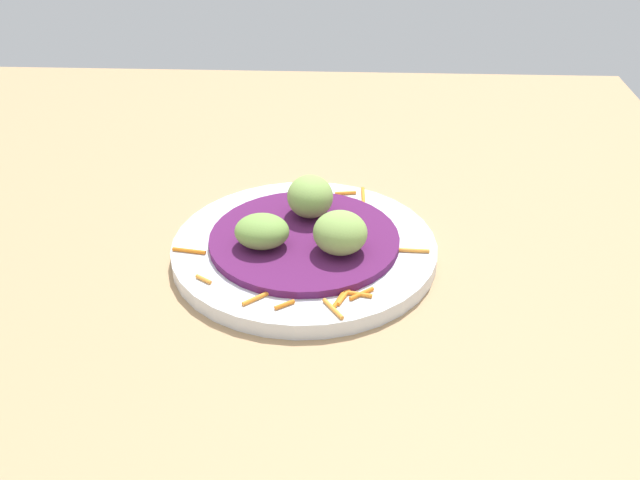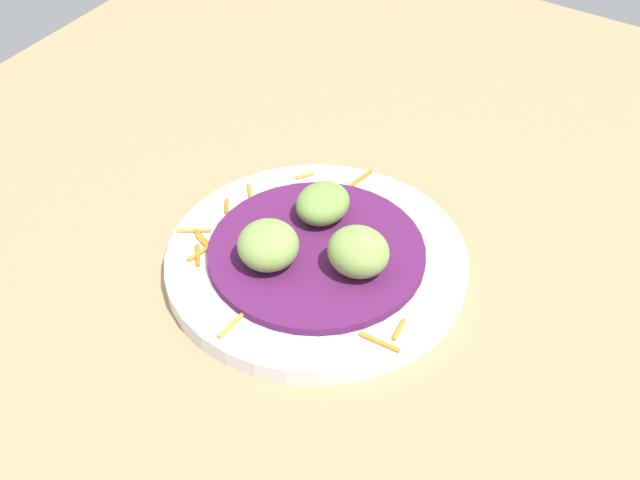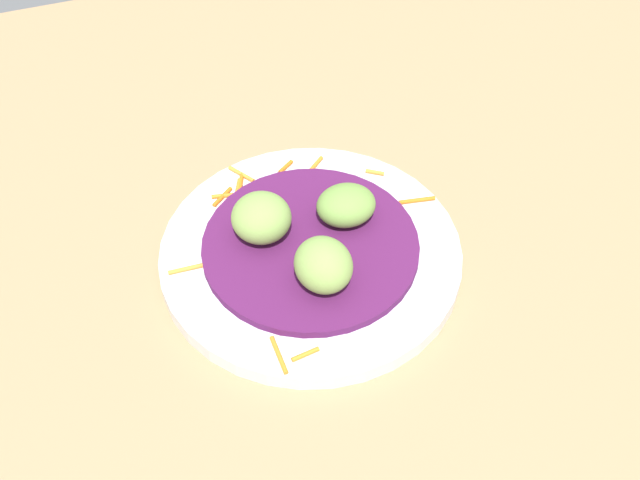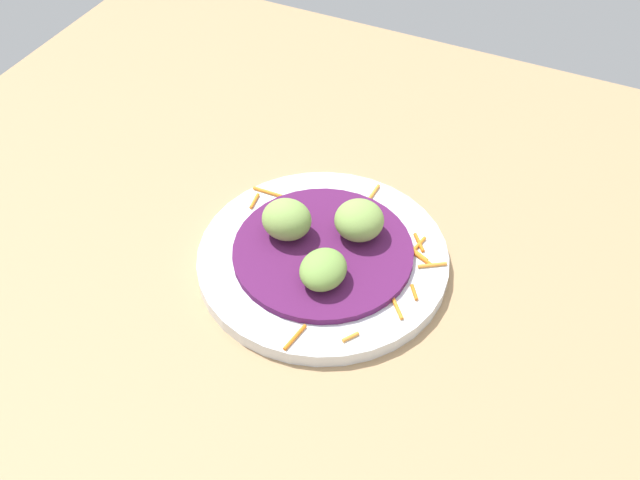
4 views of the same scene
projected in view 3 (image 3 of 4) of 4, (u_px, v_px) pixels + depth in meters
table_surface at (375, 280)px, 74.36cm from camera, size 110.00×110.00×2.00cm
main_plate at (311, 255)px, 73.97cm from camera, size 27.45×27.45×1.66cm
cabbage_bed at (311, 246)px, 73.05cm from camera, size 19.67×19.67×0.81cm
carrot_garnish at (276, 218)px, 75.70cm from camera, size 24.75×26.13×0.40cm
guac_scoop_left at (346, 205)px, 73.64cm from camera, size 4.86×5.59×3.29cm
guac_scoop_center at (261, 218)px, 72.00cm from camera, size 7.56×7.55×4.16cm
guac_scoop_right at (323, 265)px, 68.18cm from camera, size 5.98×5.50×4.41cm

